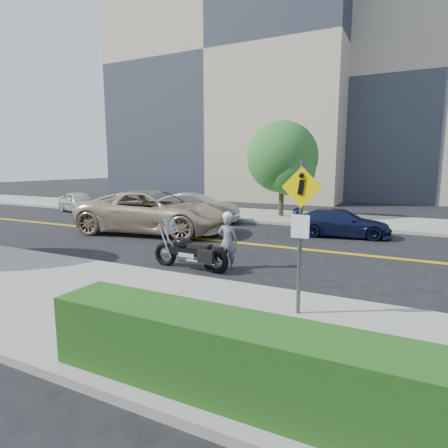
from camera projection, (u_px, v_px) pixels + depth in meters
ground_plane at (237, 243)px, 14.89m from camera, size 120.00×120.00×0.00m
sidewalk_near at (96, 302)px, 8.26m from camera, size 60.00×5.00×0.15m
sidewalk_far at (292, 217)px, 21.51m from camera, size 60.00×5.00×0.15m
building_left at (239, 68)px, 36.79m from camera, size 22.00×14.00×25.00m
building_mid at (444, 85)px, 32.76m from camera, size 18.00×14.00×20.00m
hedge at (389, 397)px, 3.93m from camera, size 9.00×0.90×1.00m
pedestrian_sign at (301, 223)px, 7.16m from camera, size 0.78×0.08×3.00m
motorcyclist at (228, 240)px, 11.15m from camera, size 0.65×0.49×1.71m
motorcycle at (190, 244)px, 11.05m from camera, size 2.45×0.76×1.49m
suv at (154, 212)px, 16.91m from camera, size 7.36×4.29×1.92m
parked_car_white at (79, 202)px, 24.37m from camera, size 4.26×2.90×1.35m
parked_car_silver at (195, 208)px, 19.93m from camera, size 5.03×3.02×1.56m
parked_car_blue at (341, 223)px, 16.12m from camera, size 4.28×2.30×1.18m
tree_far_a at (282, 157)px, 21.23m from camera, size 4.04×4.04×5.52m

